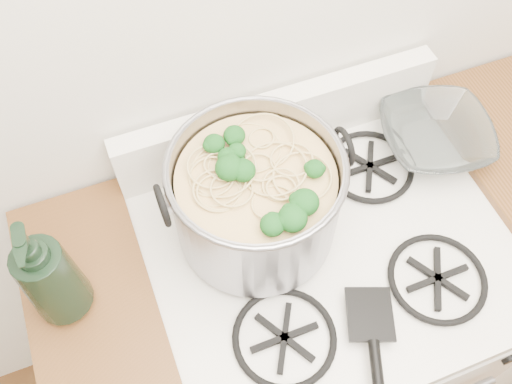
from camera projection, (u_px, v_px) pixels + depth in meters
name	position (u px, v px, depth m)	size (l,w,h in m)	color
gas_range	(313.00, 322.00, 1.61)	(0.76, 0.66, 0.92)	white
stock_pot	(256.00, 199.00, 1.13)	(0.37, 0.34, 0.23)	gray
spatula	(370.00, 313.00, 1.10)	(0.29, 0.31, 0.02)	black
glass_bowl	(433.00, 140.00, 1.32)	(0.10, 0.10, 0.02)	white
bottle	(46.00, 273.00, 1.01)	(0.11, 0.11, 0.29)	black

